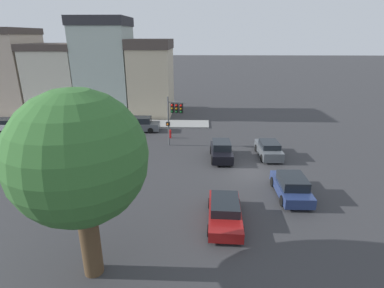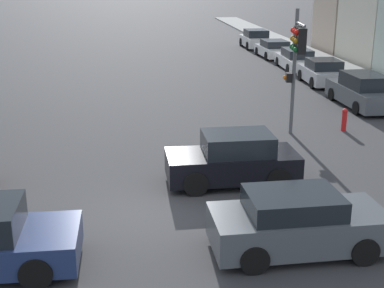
{
  "view_description": "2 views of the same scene",
  "coord_description": "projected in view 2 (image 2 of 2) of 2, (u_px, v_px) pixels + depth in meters",
  "views": [
    {
      "loc": [
        -21.64,
        3.9,
        10.15
      ],
      "look_at": [
        1.81,
        4.64,
        1.63
      ],
      "focal_mm": 28.0,
      "sensor_mm": 36.0,
      "label": 1
    },
    {
      "loc": [
        -0.3,
        -12.66,
        6.04
      ],
      "look_at": [
        1.49,
        2.76,
        1.07
      ],
      "focal_mm": 50.0,
      "sensor_mm": 36.0,
      "label": 2
    }
  ],
  "objects": [
    {
      "name": "parked_car_3",
      "position": [
        274.0,
        49.0,
        39.87
      ],
      "size": [
        2.12,
        4.23,
        1.3
      ],
      "rotation": [
        0.0,
        0.0,
        1.6
      ],
      "color": "silver",
      "rests_on": "ground_plane"
    },
    {
      "name": "sidewalk_strip",
      "position": [
        286.0,
        45.0,
        46.46
      ],
      "size": [
        3.09,
        60.0,
        0.15
      ],
      "color": "gray",
      "rests_on": "ground_plane"
    },
    {
      "name": "crossing_car_0",
      "position": [
        297.0,
        223.0,
        12.0
      ],
      "size": [
        3.99,
        1.92,
        1.42
      ],
      "rotation": [
        0.0,
        0.0,
        0.03
      ],
      "color": "#4C5156",
      "rests_on": "ground_plane"
    },
    {
      "name": "parked_car_2",
      "position": [
        296.0,
        60.0,
        34.89
      ],
      "size": [
        2.03,
        4.68,
        1.37
      ],
      "rotation": [
        0.0,
        0.0,
        1.54
      ],
      "color": "silver",
      "rests_on": "ground_plane"
    },
    {
      "name": "fire_hydrant",
      "position": [
        344.0,
        119.0,
        21.32
      ],
      "size": [
        0.22,
        0.22,
        0.92
      ],
      "color": "red",
      "rests_on": "ground_plane"
    },
    {
      "name": "traffic_signal",
      "position": [
        297.0,
        49.0,
        19.53
      ],
      "size": [
        0.58,
        1.9,
        4.8
      ],
      "rotation": [
        0.0,
        0.0,
        3.0
      ],
      "color": "#515456",
      "rests_on": "ground_plane"
    },
    {
      "name": "parked_car_4",
      "position": [
        255.0,
        39.0,
        44.92
      ],
      "size": [
        2.08,
        4.18,
        1.55
      ],
      "rotation": [
        0.0,
        0.0,
        1.58
      ],
      "color": "silver",
      "rests_on": "ground_plane"
    },
    {
      "name": "ground_plane",
      "position": [
        147.0,
        217.0,
        13.86
      ],
      "size": [
        300.0,
        300.0,
        0.0
      ],
      "primitive_type": "plane",
      "color": "#333335"
    },
    {
      "name": "parked_car_1",
      "position": [
        323.0,
        72.0,
        30.21
      ],
      "size": [
        2.07,
        3.86,
        1.44
      ],
      "rotation": [
        0.0,
        0.0,
        1.54
      ],
      "color": "#B7B7BC",
      "rests_on": "ground_plane"
    },
    {
      "name": "crossing_car_2",
      "position": [
        233.0,
        160.0,
        15.92
      ],
      "size": [
        3.92,
        1.89,
        1.55
      ],
      "rotation": [
        0.0,
        0.0,
        3.16
      ],
      "color": "black",
      "rests_on": "ground_plane"
    },
    {
      "name": "parked_car_0",
      "position": [
        362.0,
        91.0,
        25.06
      ],
      "size": [
        1.94,
        4.7,
        1.61
      ],
      "rotation": [
        0.0,
        0.0,
        1.59
      ],
      "color": "#4C5156",
      "rests_on": "ground_plane"
    }
  ]
}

